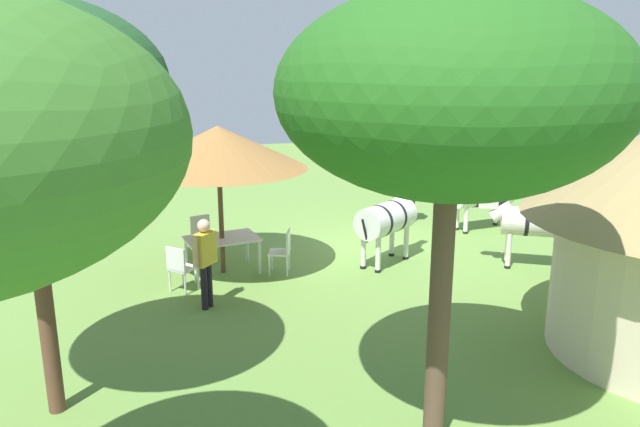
{
  "coord_description": "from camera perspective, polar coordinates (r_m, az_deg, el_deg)",
  "views": [
    {
      "loc": [
        4.22,
        12.59,
        4.29
      ],
      "look_at": [
        1.17,
        0.25,
        1.0
      ],
      "focal_mm": 33.84,
      "sensor_mm": 36.0,
      "label": 1
    }
  ],
  "objects": [
    {
      "name": "ground_plane",
      "position": [
        13.96,
        4.43,
        -3.44
      ],
      "size": [
        36.0,
        36.0,
        0.0
      ],
      "primitive_type": "plane",
      "color": "olive"
    },
    {
      "name": "shade_umbrella",
      "position": [
        12.04,
        -9.61,
        6.17
      ],
      "size": [
        3.54,
        3.54,
        3.02
      ],
      "color": "brown",
      "rests_on": "ground_plane"
    },
    {
      "name": "patio_dining_table",
      "position": [
        12.46,
        -9.24,
        -2.62
      ],
      "size": [
        1.59,
        1.19,
        0.74
      ],
      "rotation": [
        0.0,
        0.0,
        0.19
      ],
      "color": "silver",
      "rests_on": "ground_plane"
    },
    {
      "name": "patio_chair_east_end",
      "position": [
        12.3,
        -3.49,
        -3.37
      ],
      "size": [
        0.53,
        0.54,
        0.9
      ],
      "rotation": [
        0.0,
        0.0,
        -1.87
      ],
      "color": "white",
      "rests_on": "ground_plane"
    },
    {
      "name": "patio_chair_near_lawn",
      "position": [
        13.64,
        -11.1,
        -1.82
      ],
      "size": [
        0.54,
        0.53,
        0.9
      ],
      "rotation": [
        0.0,
        0.0,
        0.28
      ],
      "color": "silver",
      "rests_on": "ground_plane"
    },
    {
      "name": "patio_chair_near_hut",
      "position": [
        11.61,
        -13.1,
        -4.84
      ],
      "size": [
        0.61,
        0.61,
        0.9
      ],
      "rotation": [
        0.0,
        0.0,
        -3.9
      ],
      "color": "silver",
      "rests_on": "ground_plane"
    },
    {
      "name": "guest_beside_umbrella",
      "position": [
        10.65,
        -10.81,
        -3.9
      ],
      "size": [
        0.44,
        0.47,
        1.62
      ],
      "rotation": [
        0.0,
        0.0,
        0.88
      ],
      "color": "black",
      "rests_on": "ground_plane"
    },
    {
      "name": "standing_watcher",
      "position": [
        16.25,
        8.63,
        2.6
      ],
      "size": [
        0.38,
        0.54,
        1.64
      ],
      "rotation": [
        0.0,
        0.0,
        -1.12
      ],
      "color": "black",
      "rests_on": "ground_plane"
    },
    {
      "name": "zebra_nearest_camera",
      "position": [
        12.84,
        6.4,
        -0.5
      ],
      "size": [
        1.81,
        1.49,
        1.52
      ],
      "rotation": [
        0.0,
        0.0,
        2.21
      ],
      "color": "silver",
      "rests_on": "ground_plane"
    },
    {
      "name": "zebra_by_umbrella",
      "position": [
        15.93,
        15.31,
        1.88
      ],
      "size": [
        2.28,
        0.91,
        1.48
      ],
      "rotation": [
        0.0,
        0.0,
        1.72
      ],
      "color": "silver",
      "rests_on": "ground_plane"
    },
    {
      "name": "zebra_toward_hut",
      "position": [
        13.26,
        19.85,
        -0.85
      ],
      "size": [
        2.02,
        1.3,
        1.52
      ],
      "rotation": [
        0.0,
        0.0,
        4.22
      ],
      "color": "silver",
      "rests_on": "ground_plane"
    },
    {
      "name": "acacia_tree_left_background",
      "position": [
        6.33,
        12.3,
        10.96
      ],
      "size": [
        3.59,
        3.59,
        5.03
      ],
      "color": "brown",
      "rests_on": "ground_plane"
    },
    {
      "name": "acacia_tree_far_lawn",
      "position": [
        7.49,
        -26.68,
        10.85
      ],
      "size": [
        3.25,
        3.25,
        5.0
      ],
      "color": "brown",
      "rests_on": "ground_plane"
    }
  ]
}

